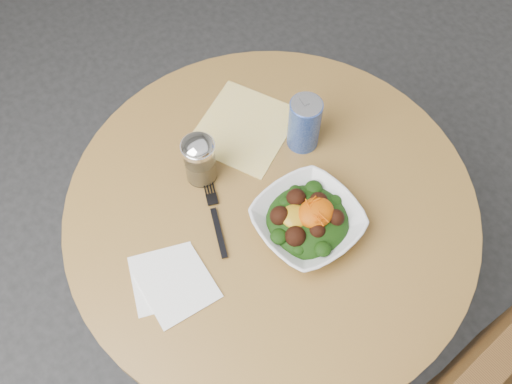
{
  "coord_description": "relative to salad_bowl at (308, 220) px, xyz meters",
  "views": [
    {
      "loc": [
        -0.37,
        -0.47,
        1.83
      ],
      "look_at": [
        -0.03,
        0.02,
        0.81
      ],
      "focal_mm": 40.0,
      "sensor_mm": 36.0,
      "label": 1
    }
  ],
  "objects": [
    {
      "name": "ground",
      "position": [
        -0.03,
        0.09,
        -0.78
      ],
      "size": [
        6.0,
        6.0,
        0.0
      ],
      "primitive_type": "plane",
      "color": "#2A2B2D",
      "rests_on": "ground"
    },
    {
      "name": "table",
      "position": [
        -0.03,
        0.09,
        -0.23
      ],
      "size": [
        0.9,
        0.9,
        0.75
      ],
      "color": "black",
      "rests_on": "ground"
    },
    {
      "name": "cloth_napkin",
      "position": [
        0.04,
        0.29,
        -0.03
      ],
      "size": [
        0.29,
        0.28,
        0.0
      ],
      "primitive_type": "cube",
      "rotation": [
        0.0,
        0.0,
        0.49
      ],
      "color": "#DFAD0B",
      "rests_on": "table"
    },
    {
      "name": "paper_napkins",
      "position": [
        -0.3,
        0.06,
        -0.03
      ],
      "size": [
        0.17,
        0.18,
        0.0
      ],
      "color": "white",
      "rests_on": "table"
    },
    {
      "name": "salad_bowl",
      "position": [
        0.0,
        0.0,
        0.0
      ],
      "size": [
        0.23,
        0.23,
        0.08
      ],
      "color": "white",
      "rests_on": "table"
    },
    {
      "name": "fork",
      "position": [
        -0.15,
        0.13,
        -0.02
      ],
      "size": [
        0.09,
        0.18,
        0.0
      ],
      "color": "black",
      "rests_on": "table"
    },
    {
      "name": "spice_shaker",
      "position": [
        -0.11,
        0.24,
        0.03
      ],
      "size": [
        0.07,
        0.07,
        0.13
      ],
      "color": "silver",
      "rests_on": "table"
    },
    {
      "name": "beverage_can",
      "position": [
        0.13,
        0.18,
        0.04
      ],
      "size": [
        0.07,
        0.07,
        0.14
      ],
      "color": "navy",
      "rests_on": "table"
    }
  ]
}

